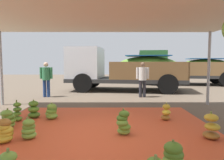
# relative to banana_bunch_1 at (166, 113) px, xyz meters

# --- Properties ---
(ground_plane) EXTENTS (40.00, 40.00, 0.00)m
(ground_plane) POSITION_rel_banana_bunch_1_xyz_m (-1.70, 1.82, -0.21)
(ground_plane) COLOR brown
(tarp_orange) EXTENTS (5.28, 5.54, 0.01)m
(tarp_orange) POSITION_rel_banana_bunch_1_xyz_m (-1.70, -1.18, -0.20)
(tarp_orange) COLOR #D1512D
(tarp_orange) RESTS_ON ground
(tent_canopy) EXTENTS (8.00, 7.00, 2.75)m
(tent_canopy) POSITION_rel_banana_bunch_1_xyz_m (-1.68, -1.27, 2.46)
(tent_canopy) COLOR #9EA0A5
(tent_canopy) RESTS_ON ground
(banana_bunch_1) EXTENTS (0.36, 0.36, 0.48)m
(banana_bunch_1) POSITION_rel_banana_bunch_1_xyz_m (0.00, 0.00, 0.00)
(banana_bunch_1) COLOR #996628
(banana_bunch_1) RESTS_ON tarp_orange
(banana_bunch_2) EXTENTS (0.47, 0.44, 0.48)m
(banana_bunch_2) POSITION_rel_banana_bunch_1_xyz_m (-3.93, -0.67, 0.01)
(banana_bunch_2) COLOR #6B9E38
(banana_bunch_2) RESTS_ON tarp_orange
(banana_bunch_4) EXTENTS (0.37, 0.38, 0.51)m
(banana_bunch_4) POSITION_rel_banana_bunch_1_xyz_m (-3.67, 0.28, 0.02)
(banana_bunch_4) COLOR #477523
(banana_bunch_4) RESTS_ON tarp_orange
(banana_bunch_5) EXTENTS (0.46, 0.47, 0.57)m
(banana_bunch_5) POSITION_rel_banana_bunch_1_xyz_m (0.54, -1.43, 0.04)
(banana_bunch_5) COLOR #996628
(banana_bunch_5) RESTS_ON tarp_orange
(banana_bunch_6) EXTENTS (0.48, 0.50, 0.50)m
(banana_bunch_6) POSITION_rel_banana_bunch_1_xyz_m (-3.58, -1.56, 0.02)
(banana_bunch_6) COLOR gold
(banana_bunch_6) RESTS_ON tarp_orange
(banana_bunch_7) EXTENTS (0.45, 0.45, 0.47)m
(banana_bunch_7) POSITION_rel_banana_bunch_1_xyz_m (-0.62, -2.71, 0.01)
(banana_bunch_7) COLOR #518428
(banana_bunch_7) RESTS_ON tarp_orange
(banana_bunch_9) EXTENTS (0.41, 0.41, 0.46)m
(banana_bunch_9) POSITION_rel_banana_bunch_1_xyz_m (-3.17, -1.37, -0.01)
(banana_bunch_9) COLOR #75A83D
(banana_bunch_9) RESTS_ON tarp_orange
(banana_bunch_10) EXTENTS (0.35, 0.35, 0.56)m
(banana_bunch_10) POSITION_rel_banana_bunch_1_xyz_m (-3.98, -0.06, 0.03)
(banana_bunch_10) COLOR #60932D
(banana_bunch_10) RESTS_ON tarp_orange
(banana_bunch_11) EXTENTS (0.39, 0.39, 0.57)m
(banana_bunch_11) POSITION_rel_banana_bunch_1_xyz_m (-1.22, -1.13, 0.05)
(banana_bunch_11) COLOR #75A83D
(banana_bunch_11) RESTS_ON tarp_orange
(banana_bunch_12) EXTENTS (0.40, 0.40, 0.46)m
(banana_bunch_12) POSITION_rel_banana_bunch_1_xyz_m (-3.12, 0.14, 0.00)
(banana_bunch_12) COLOR #6B9E38
(banana_bunch_12) RESTS_ON tarp_orange
(cargo_truck_main) EXTENTS (6.61, 3.31, 2.40)m
(cargo_truck_main) POSITION_rel_banana_bunch_1_xyz_m (-0.84, 6.15, 1.03)
(cargo_truck_main) COLOR #2D2D2D
(cargo_truck_main) RESTS_ON ground
(cargo_truck_far) EXTENTS (7.01, 3.40, 2.40)m
(cargo_truck_far) POSITION_rel_banana_bunch_1_xyz_m (3.71, 9.42, 1.01)
(cargo_truck_far) COLOR #2D2D2D
(cargo_truck_far) RESTS_ON ground
(worker_0) EXTENTS (0.58, 0.35, 1.58)m
(worker_0) POSITION_rel_banana_bunch_1_xyz_m (-4.41, 3.91, 0.71)
(worker_0) COLOR navy
(worker_0) RESTS_ON ground
(worker_1) EXTENTS (0.58, 0.35, 1.58)m
(worker_1) POSITION_rel_banana_bunch_1_xyz_m (-0.07, 3.82, 0.71)
(worker_1) COLOR #26262D
(worker_1) RESTS_ON ground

